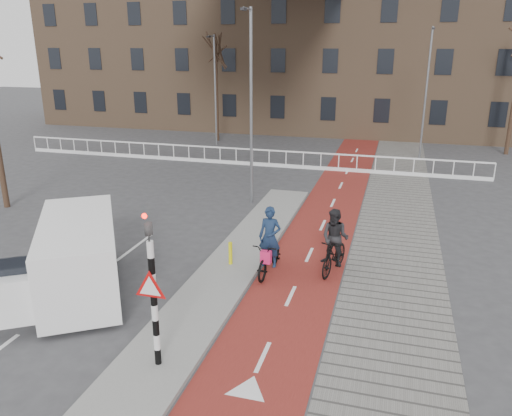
# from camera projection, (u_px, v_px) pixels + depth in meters

# --- Properties ---
(ground) EXTENTS (120.00, 120.00, 0.00)m
(ground) POSITION_uv_depth(u_px,v_px,m) (216.00, 325.00, 12.62)
(ground) COLOR #38383A
(ground) RESTS_ON ground
(bike_lane) EXTENTS (2.50, 60.00, 0.01)m
(bike_lane) POSITION_uv_depth(u_px,v_px,m) (330.00, 210.00, 21.36)
(bike_lane) COLOR maroon
(bike_lane) RESTS_ON ground
(sidewalk) EXTENTS (3.00, 60.00, 0.01)m
(sidewalk) POSITION_uv_depth(u_px,v_px,m) (397.00, 216.00, 20.63)
(sidewalk) COLOR slate
(sidewalk) RESTS_ON ground
(curb_island) EXTENTS (1.80, 16.00, 0.12)m
(curb_island) POSITION_uv_depth(u_px,v_px,m) (238.00, 258.00, 16.43)
(curb_island) COLOR gray
(curb_island) RESTS_ON ground
(traffic_signal) EXTENTS (0.80, 0.80, 3.68)m
(traffic_signal) POSITION_uv_depth(u_px,v_px,m) (152.00, 287.00, 10.30)
(traffic_signal) COLOR black
(traffic_signal) RESTS_ON curb_island
(bollard) EXTENTS (0.12, 0.12, 0.73)m
(bollard) POSITION_uv_depth(u_px,v_px,m) (230.00, 253.00, 15.72)
(bollard) COLOR yellow
(bollard) RESTS_ON curb_island
(cyclist_near) EXTENTS (0.82, 2.10, 2.13)m
(cyclist_near) POSITION_uv_depth(u_px,v_px,m) (270.00, 251.00, 15.26)
(cyclist_near) COLOR black
(cyclist_near) RESTS_ON bike_lane
(cyclist_far) EXTENTS (1.01, 1.98, 2.04)m
(cyclist_far) POSITION_uv_depth(u_px,v_px,m) (335.00, 247.00, 15.27)
(cyclist_far) COLOR black
(cyclist_far) RESTS_ON bike_lane
(van) EXTENTS (4.31, 5.19, 2.11)m
(van) POSITION_uv_depth(u_px,v_px,m) (79.00, 256.00, 14.00)
(van) COLOR white
(van) RESTS_ON ground
(railing) EXTENTS (28.00, 0.10, 0.99)m
(railing) POSITION_uv_depth(u_px,v_px,m) (236.00, 159.00, 29.35)
(railing) COLOR silver
(railing) RESTS_ON ground
(townhouse_row) EXTENTS (46.00, 10.00, 15.90)m
(townhouse_row) POSITION_uv_depth(u_px,v_px,m) (316.00, 30.00, 40.18)
(townhouse_row) COLOR #7F6047
(townhouse_row) RESTS_ON ground
(tree_mid) EXTENTS (0.26, 0.26, 7.23)m
(tree_mid) POSITION_uv_depth(u_px,v_px,m) (216.00, 90.00, 35.61)
(tree_mid) COLOR #2F1E15
(tree_mid) RESTS_ON ground
(streetlight_near) EXTENTS (0.12, 0.12, 8.17)m
(streetlight_near) POSITION_uv_depth(u_px,v_px,m) (251.00, 111.00, 21.06)
(streetlight_near) COLOR slate
(streetlight_near) RESTS_ON ground
(streetlight_left) EXTENTS (0.12, 0.12, 7.35)m
(streetlight_left) POSITION_uv_depth(u_px,v_px,m) (215.00, 92.00, 33.93)
(streetlight_left) COLOR slate
(streetlight_left) RESTS_ON ground
(streetlight_right) EXTENTS (0.12, 0.12, 7.72)m
(streetlight_right) POSITION_uv_depth(u_px,v_px,m) (426.00, 96.00, 29.33)
(streetlight_right) COLOR slate
(streetlight_right) RESTS_ON ground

